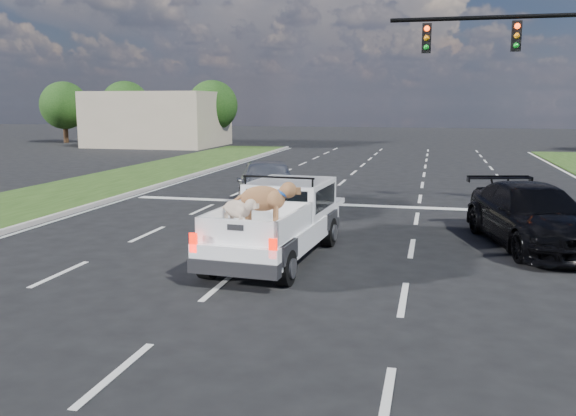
% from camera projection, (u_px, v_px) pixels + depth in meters
% --- Properties ---
extents(ground, '(160.00, 160.00, 0.00)m').
position_uv_depth(ground, '(308.00, 292.00, 11.38)').
color(ground, black).
rests_on(ground, ground).
extents(road_markings, '(17.75, 60.00, 0.01)m').
position_uv_depth(road_markings, '(354.00, 225.00, 17.67)').
color(road_markings, silver).
rests_on(road_markings, ground).
extents(curb_left, '(0.15, 60.00, 0.14)m').
position_uv_depth(curb_left, '(66.00, 213.00, 19.20)').
color(curb_left, '#A49D96').
rests_on(curb_left, ground).
extents(building_left, '(10.00, 8.00, 4.40)m').
position_uv_depth(building_left, '(158.00, 119.00, 50.11)').
color(building_left, tan).
rests_on(building_left, ground).
extents(tree_far_a, '(4.20, 4.20, 5.40)m').
position_uv_depth(tree_far_a, '(64.00, 106.00, 54.13)').
color(tree_far_a, '#332114').
rests_on(tree_far_a, ground).
extents(tree_far_b, '(4.20, 4.20, 5.40)m').
position_uv_depth(tree_far_b, '(126.00, 106.00, 52.76)').
color(tree_far_b, '#332114').
rests_on(tree_far_b, ground).
extents(tree_far_c, '(4.20, 4.20, 5.40)m').
position_uv_depth(tree_far_c, '(213.00, 106.00, 50.92)').
color(tree_far_c, '#332114').
rests_on(tree_far_c, ground).
extents(pickup_truck, '(2.19, 5.12, 1.88)m').
position_uv_depth(pickup_truck, '(277.00, 220.00, 13.73)').
color(pickup_truck, black).
rests_on(pickup_truck, ground).
extents(silver_sedan, '(3.37, 5.33, 1.69)m').
position_uv_depth(silver_sedan, '(268.00, 185.00, 19.98)').
color(silver_sedan, '#AAACB1').
rests_on(silver_sedan, ground).
extents(black_coupe, '(3.32, 5.58, 1.52)m').
position_uv_depth(black_coupe, '(533.00, 216.00, 14.94)').
color(black_coupe, black).
rests_on(black_coupe, ground).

